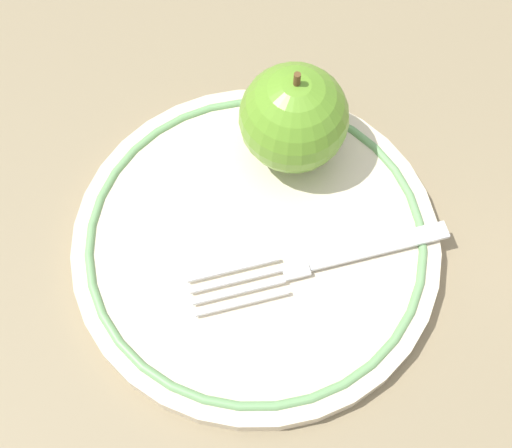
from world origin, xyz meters
The scene contains 4 objects.
ground_plane centered at (0.00, 0.00, 0.00)m, with size 2.00×2.00×0.00m, color #827355.
plate centered at (-0.02, -0.01, 0.01)m, with size 0.25×0.25×0.02m.
apple_red_whole centered at (-0.08, 0.02, 0.05)m, with size 0.07×0.07×0.08m.
fork centered at (0.01, 0.04, 0.02)m, with size 0.04×0.18×0.00m.
Camera 1 is at (0.19, -0.03, 0.45)m, focal length 50.00 mm.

